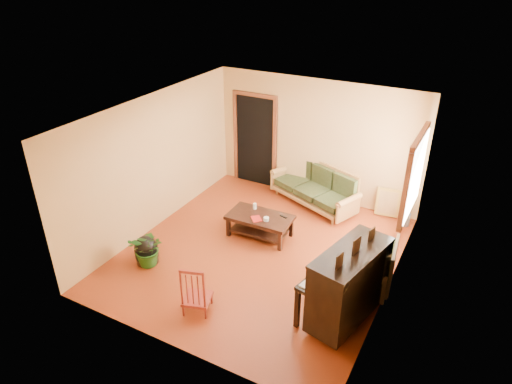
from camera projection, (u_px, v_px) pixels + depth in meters
The scene contains 16 objects.
floor at pixel (260, 253), 8.20m from camera, with size 5.00×5.00×0.00m, color maroon.
doorway at pixel (255, 141), 10.26m from camera, with size 1.08×0.16×2.05m, color black.
window at pixel (414, 176), 7.59m from camera, with size 0.12×1.36×1.46m, color white.
sofa at pixel (314, 186), 9.60m from camera, with size 1.98×0.83×0.85m, color #A0703A.
coffee_table at pixel (260, 226), 8.60m from camera, with size 1.20×0.66×0.44m, color black.
armchair at pixel (368, 264), 7.16m from camera, with size 0.85×0.90×0.90m, color #A0703A.
piano at pixel (348, 287), 6.45m from camera, with size 0.81×1.37×1.21m, color black.
footstool at pixel (147, 253), 7.88m from camera, with size 0.40×0.40×0.38m, color black.
red_chair at pixel (196, 287), 6.71m from camera, with size 0.40×0.43×0.85m, color maroon.
leaning_frame at pixel (388, 202), 9.23m from camera, with size 0.46×0.10×0.62m, color gold.
ceramic_crock at pixel (405, 219), 8.99m from camera, with size 0.20×0.20×0.26m, color #33509A.
potted_plant at pixel (148, 248), 7.75m from camera, with size 0.61×0.53×0.68m, color #1F5518.
book at pixel (252, 220), 8.36m from camera, with size 0.17×0.23×0.02m, color #A51B16.
candle at pixel (255, 206), 8.71m from camera, with size 0.07×0.07×0.12m, color white.
glass_jar at pixel (266, 219), 8.34m from camera, with size 0.10×0.10×0.07m, color white.
remote at pixel (283, 217), 8.47m from camera, with size 0.15×0.04×0.02m, color black.
Camera 1 is at (3.12, -5.98, 4.80)m, focal length 32.00 mm.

